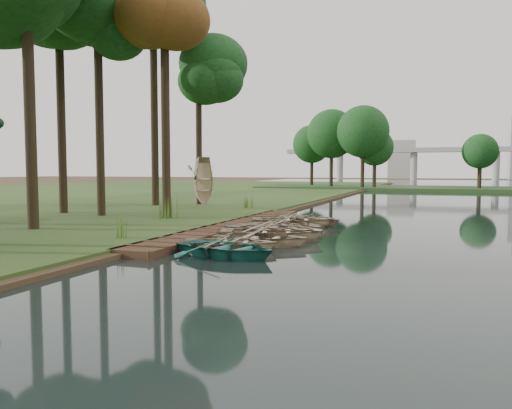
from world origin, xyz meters
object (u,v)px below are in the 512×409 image
(rowboat_0, at_px, (226,246))
(stored_rowboat, at_px, (204,203))
(boardwalk, at_px, (232,227))
(rowboat_1, at_px, (229,241))
(rowboat_2, at_px, (261,236))

(rowboat_0, bearing_deg, stored_rowboat, 41.02)
(boardwalk, relative_size, rowboat_1, 4.97)
(rowboat_0, xyz_separation_m, rowboat_2, (0.21, 2.54, 0.00))
(rowboat_1, height_order, stored_rowboat, stored_rowboat)
(rowboat_1, bearing_deg, rowboat_0, -176.11)
(rowboat_0, distance_m, rowboat_1, 1.12)
(rowboat_1, bearing_deg, boardwalk, 7.55)
(boardwalk, distance_m, rowboat_2, 4.99)
(boardwalk, distance_m, rowboat_0, 7.13)
(rowboat_2, relative_size, stored_rowboat, 1.04)
(stored_rowboat, bearing_deg, boardwalk, -126.03)
(boardwalk, xyz_separation_m, rowboat_2, (2.88, -4.07, 0.25))
(stored_rowboat, bearing_deg, rowboat_0, -131.07)
(rowboat_1, height_order, rowboat_2, rowboat_2)
(boardwalk, xyz_separation_m, rowboat_1, (2.31, -5.55, 0.23))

